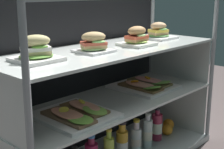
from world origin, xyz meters
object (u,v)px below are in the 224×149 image
(juice_bottle_front_fourth, at_px, (122,143))
(juice_bottle_back_right, at_px, (157,127))
(plated_roll_sandwich_far_left, at_px, (158,33))
(plated_roll_sandwich_left_of_center, at_px, (94,44))
(orange_fruit_near_left_post, at_px, (168,124))
(orange_fruit_rolled_forward, at_px, (167,129))
(plated_roll_sandwich_mid_left, at_px, (36,52))
(open_sandwich_tray_far_right, at_px, (146,85))
(juice_bottle_back_left, at_px, (148,133))
(orange_fruit_beside_bottles, at_px, (154,125))
(open_sandwich_tray_mid_left, at_px, (76,114))
(juice_bottle_tucked_behind, at_px, (136,139))
(plated_roll_sandwich_center, at_px, (137,38))

(juice_bottle_front_fourth, xyz_separation_m, juice_bottle_back_right, (0.36, 0.00, -0.01))
(plated_roll_sandwich_far_left, bearing_deg, plated_roll_sandwich_left_of_center, -176.20)
(orange_fruit_near_left_post, distance_m, orange_fruit_rolled_forward, 0.09)
(plated_roll_sandwich_mid_left, distance_m, open_sandwich_tray_far_right, 0.88)
(open_sandwich_tray_far_right, xyz_separation_m, juice_bottle_back_left, (-0.04, -0.06, -0.30))
(orange_fruit_beside_bottles, bearing_deg, juice_bottle_front_fourth, -167.52)
(plated_roll_sandwich_mid_left, relative_size, open_sandwich_tray_mid_left, 0.52)
(plated_roll_sandwich_left_of_center, bearing_deg, orange_fruit_rolled_forward, -2.56)
(juice_bottle_tucked_behind, height_order, orange_fruit_near_left_post, juice_bottle_tucked_behind)
(open_sandwich_tray_mid_left, distance_m, orange_fruit_near_left_post, 0.98)
(plated_roll_sandwich_mid_left, distance_m, orange_fruit_near_left_post, 1.28)
(orange_fruit_near_left_post, bearing_deg, juice_bottle_tucked_behind, -174.49)
(plated_roll_sandwich_left_of_center, bearing_deg, plated_roll_sandwich_mid_left, 174.98)
(plated_roll_sandwich_center, relative_size, plated_roll_sandwich_far_left, 0.88)
(plated_roll_sandwich_far_left, xyz_separation_m, orange_fruit_rolled_forward, (0.05, -0.07, -0.68))
(open_sandwich_tray_far_right, bearing_deg, plated_roll_sandwich_far_left, 7.05)
(plated_roll_sandwich_left_of_center, bearing_deg, juice_bottle_back_left, -4.47)
(juice_bottle_tucked_behind, bearing_deg, orange_fruit_near_left_post, 5.51)
(orange_fruit_near_left_post, bearing_deg, juice_bottle_front_fourth, -176.47)
(plated_roll_sandwich_far_left, xyz_separation_m, orange_fruit_beside_bottles, (0.05, 0.04, -0.68))
(juice_bottle_front_fourth, relative_size, orange_fruit_near_left_post, 2.96)
(plated_roll_sandwich_mid_left, bearing_deg, open_sandwich_tray_mid_left, -21.28)
(juice_bottle_front_fourth, bearing_deg, open_sandwich_tray_far_right, 9.24)
(orange_fruit_rolled_forward, bearing_deg, plated_roll_sandwich_left_of_center, 177.44)
(juice_bottle_tucked_behind, height_order, orange_fruit_rolled_forward, juice_bottle_tucked_behind)
(juice_bottle_front_fourth, distance_m, juice_bottle_back_right, 0.36)
(juice_bottle_tucked_behind, height_order, juice_bottle_back_right, juice_bottle_back_right)
(orange_fruit_rolled_forward, bearing_deg, orange_fruit_near_left_post, 27.90)
(plated_roll_sandwich_far_left, bearing_deg, juice_bottle_front_fourth, -171.52)
(orange_fruit_rolled_forward, bearing_deg, orange_fruit_beside_bottles, 89.91)
(plated_roll_sandwich_left_of_center, distance_m, open_sandwich_tray_mid_left, 0.37)
(plated_roll_sandwich_center, bearing_deg, juice_bottle_tucked_behind, 10.67)
(plated_roll_sandwich_mid_left, xyz_separation_m, juice_bottle_back_right, (0.90, -0.05, -0.63))
(open_sandwich_tray_far_right, bearing_deg, orange_fruit_near_left_post, -2.37)
(orange_fruit_beside_bottles, height_order, orange_fruit_near_left_post, orange_fruit_near_left_post)
(plated_roll_sandwich_center, bearing_deg, orange_fruit_rolled_forward, 0.27)
(juice_bottle_back_left, relative_size, juice_bottle_back_right, 1.00)
(juice_bottle_back_right, distance_m, orange_fruit_near_left_post, 0.20)
(juice_bottle_tucked_behind, bearing_deg, open_sandwich_tray_mid_left, -179.01)
(orange_fruit_near_left_post, bearing_deg, open_sandwich_tray_mid_left, -176.91)
(open_sandwich_tray_far_right, distance_m, orange_fruit_rolled_forward, 0.41)
(juice_bottle_front_fourth, bearing_deg, plated_roll_sandwich_center, -5.24)
(orange_fruit_beside_bottles, bearing_deg, plated_roll_sandwich_left_of_center, -173.02)
(juice_bottle_back_left, relative_size, orange_fruit_rolled_forward, 2.86)
(juice_bottle_back_left, bearing_deg, plated_roll_sandwich_far_left, 21.79)
(juice_bottle_front_fourth, relative_size, juice_bottle_tucked_behind, 1.11)
(plated_roll_sandwich_mid_left, bearing_deg, plated_roll_sandwich_left_of_center, -5.02)
(plated_roll_sandwich_center, relative_size, orange_fruit_beside_bottles, 2.42)
(juice_bottle_front_fourth, height_order, orange_fruit_near_left_post, juice_bottle_front_fourth)
(plated_roll_sandwich_center, xyz_separation_m, juice_bottle_back_left, (0.13, -0.00, -0.63))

